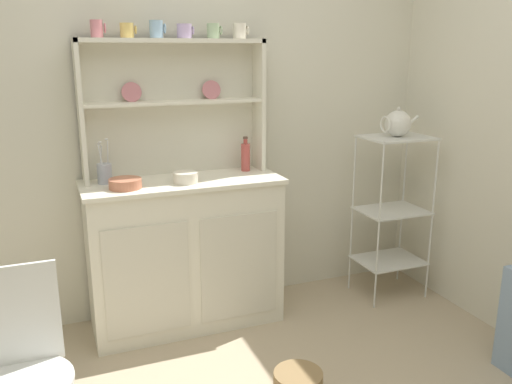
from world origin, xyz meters
name	(u,v)px	position (x,y,z in m)	size (l,w,h in m)	color
wall_back	(181,110)	(0.00, 1.62, 1.25)	(3.84, 0.05, 2.50)	silver
hutch_cabinet	(185,251)	(-0.07, 1.37, 0.46)	(1.12, 0.45, 0.89)	silver
hutch_shelf_unit	(173,98)	(-0.07, 1.53, 1.33)	(1.05, 0.18, 0.77)	silver
bakers_rack	(392,202)	(1.29, 1.25, 0.64)	(0.42, 0.33, 1.07)	silver
wire_chair	(20,359)	(-0.93, 0.39, 0.52)	(0.36, 0.36, 0.85)	white
cup_rose_0	(97,29)	(-0.47, 1.49, 1.71)	(0.08, 0.06, 0.09)	#D17A84
cup_gold_1	(127,30)	(-0.31, 1.49, 1.70)	(0.09, 0.07, 0.08)	#DBB760
cup_sky_2	(157,29)	(-0.15, 1.49, 1.71)	(0.09, 0.07, 0.09)	#8EB2D1
cup_lilac_3	(184,31)	(0.00, 1.49, 1.70)	(0.10, 0.08, 0.08)	#B79ECC
cup_sage_4	(213,31)	(0.17, 1.49, 1.70)	(0.08, 0.07, 0.08)	#9EB78E
cup_cream_5	(240,31)	(0.33, 1.49, 1.70)	(0.09, 0.07, 0.09)	silver
bowl_mixing_large	(125,184)	(-0.40, 1.29, 0.91)	(0.17, 0.17, 0.05)	#C67556
bowl_floral_medium	(186,177)	(-0.07, 1.29, 0.92)	(0.14, 0.14, 0.06)	silver
jam_bottle	(246,156)	(0.34, 1.45, 0.98)	(0.05, 0.05, 0.21)	#B74C47
utensil_jar	(105,173)	(-0.49, 1.45, 0.95)	(0.08, 0.08, 0.25)	#B2B7C6
porcelain_teapot	(398,123)	(1.29, 1.25, 1.15)	(0.26, 0.16, 0.19)	white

